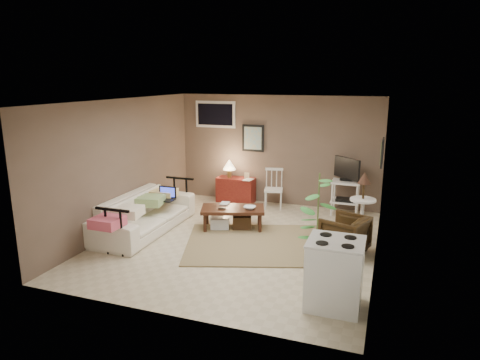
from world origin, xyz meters
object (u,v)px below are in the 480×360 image
at_px(coffee_table, 232,216).
at_px(potted_plant, 318,221).
at_px(spindle_chair, 274,190).
at_px(side_table, 363,198).
at_px(armchair, 345,232).
at_px(sofa, 145,207).
at_px(stove, 335,274).
at_px(red_console, 235,187).
at_px(tv_stand, 346,185).

distance_m(coffee_table, potted_plant, 2.32).
bearing_deg(spindle_chair, coffee_table, -103.24).
height_order(side_table, armchair, side_table).
xyz_separation_m(side_table, armchair, (-0.21, -0.73, -0.40)).
xyz_separation_m(sofa, armchair, (3.56, 0.22, -0.12)).
bearing_deg(spindle_chair, side_table, -32.67).
relative_size(spindle_chair, stove, 0.98).
xyz_separation_m(spindle_chair, stove, (1.79, -3.75, 0.03)).
bearing_deg(spindle_chair, potted_plant, -64.02).
distance_m(red_console, armchair, 3.40).
bearing_deg(tv_stand, spindle_chair, -178.74).
xyz_separation_m(red_console, side_table, (2.87, -1.38, 0.40)).
relative_size(side_table, armchair, 1.79).
bearing_deg(armchair, sofa, -66.52).
bearing_deg(spindle_chair, tv_stand, 1.26).
xyz_separation_m(sofa, tv_stand, (3.35, 2.23, 0.17)).
relative_size(tv_stand, armchair, 1.79).
relative_size(armchair, stove, 0.76).
distance_m(spindle_chair, potted_plant, 3.28).
xyz_separation_m(red_console, spindle_chair, (0.94, -0.14, 0.06)).
relative_size(coffee_table, stove, 1.47).
relative_size(coffee_table, tv_stand, 1.08).
height_order(side_table, stove, side_table).
bearing_deg(sofa, stove, -113.22).
height_order(sofa, armchair, sofa).
distance_m(spindle_chair, tv_stand, 1.53).
bearing_deg(side_table, armchair, -106.01).
relative_size(potted_plant, stove, 1.73).
distance_m(side_table, potted_plant, 1.76).
height_order(spindle_chair, stove, stove).
relative_size(red_console, tv_stand, 0.82).
bearing_deg(coffee_table, stove, -45.45).
bearing_deg(stove, red_console, 124.98).
bearing_deg(coffee_table, red_console, 108.47).
bearing_deg(spindle_chair, armchair, -48.84).
xyz_separation_m(coffee_table, sofa, (-1.47, -0.63, 0.21)).
bearing_deg(red_console, side_table, -25.71).
height_order(coffee_table, sofa, sofa).
bearing_deg(armchair, side_table, -176.14).
bearing_deg(tv_stand, potted_plant, -91.70).
relative_size(sofa, armchair, 3.49).
relative_size(spindle_chair, tv_stand, 0.72).
distance_m(side_table, armchair, 0.86).
height_order(red_console, spindle_chair, red_console).
relative_size(red_console, spindle_chair, 1.14).
height_order(potted_plant, stove, potted_plant).
bearing_deg(potted_plant, tv_stand, 88.30).
height_order(side_table, potted_plant, potted_plant).
height_order(sofa, potted_plant, potted_plant).
bearing_deg(potted_plant, armchair, 72.63).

